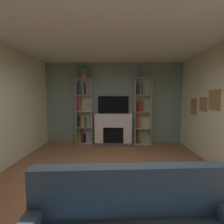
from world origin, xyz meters
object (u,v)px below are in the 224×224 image
bookshelf_right (140,112)px  vase_with_flowers (143,74)px  bookshelf_left (83,113)px  potted_plant (84,71)px  fireplace (113,128)px  tv (113,105)px

bookshelf_right → vase_with_flowers: 1.28m
bookshelf_left → potted_plant: (0.06, -0.05, 1.44)m
fireplace → tv: tv is taller
bookshelf_left → vase_with_flowers: vase_with_flowers is taller
bookshelf_left → bookshelf_right: same height
tv → vase_with_flowers: 1.46m
bookshelf_left → tv: bearing=3.7°
bookshelf_right → vase_with_flowers: vase_with_flowers is taller
potted_plant → bookshelf_right: bearing=0.7°
bookshelf_right → potted_plant: bearing=-179.3°
fireplace → tv: 0.80m
bookshelf_left → vase_with_flowers: bearing=-1.4°
potted_plant → vase_with_flowers: vase_with_flowers is taller
fireplace → vase_with_flowers: 2.10m
potted_plant → bookshelf_left: bearing=139.5°
tv → bookshelf_left: (-1.07, -0.07, -0.28)m
fireplace → potted_plant: 2.19m
bookshelf_left → fireplace: bearing=-1.5°
bookshelf_right → potted_plant: size_ratio=5.09×
bookshelf_right → potted_plant: (-1.95, -0.03, 1.38)m
tv → bookshelf_left: bookshelf_left is taller
fireplace → potted_plant: potted_plant is taller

